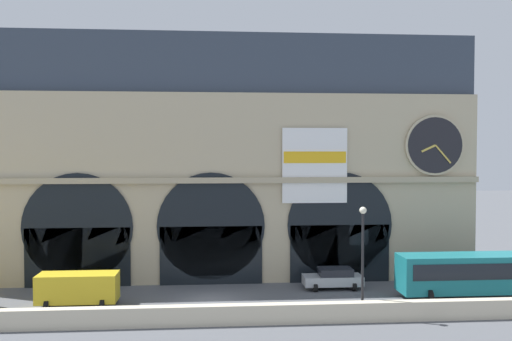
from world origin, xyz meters
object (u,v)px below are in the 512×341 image
object	(u,v)px
car_mideast	(333,278)
street_lamp_quayside	(363,247)
bus_east	(477,273)
van_midwest	(78,288)

from	to	relation	value
car_mideast	street_lamp_quayside	world-z (taller)	street_lamp_quayside
car_mideast	bus_east	xyz separation A→B (m)	(9.43, -3.50, 0.98)
bus_east	street_lamp_quayside	distance (m)	10.26
van_midwest	street_lamp_quayside	bearing A→B (deg)	-12.09
van_midwest	street_lamp_quayside	distance (m)	18.89
van_midwest	bus_east	distance (m)	27.41
car_mideast	street_lamp_quayside	size ratio (longest dim) A/B	0.64
van_midwest	car_mideast	xyz separation A→B (m)	(17.97, 3.31, -0.44)
car_mideast	street_lamp_quayside	distance (m)	8.07
van_midwest	car_mideast	distance (m)	18.28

